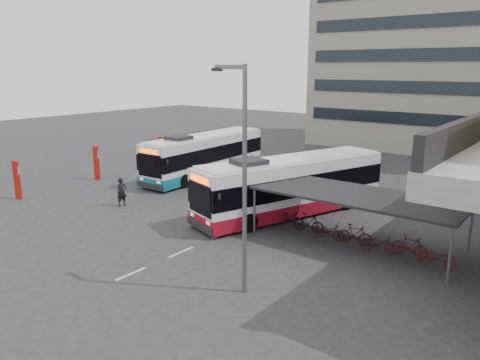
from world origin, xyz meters
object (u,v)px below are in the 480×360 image
Objects in this scene: bus_teal at (205,156)px; bus_main at (291,186)px; pedestrian at (122,192)px; lamp_post at (242,168)px.

bus_main is at bearing -24.09° from bus_teal.
bus_main is at bearing -49.21° from pedestrian.
lamp_post is at bearing -50.17° from bus_main.
pedestrian is at bearing -132.42° from bus_main.
pedestrian is (1.41, -9.41, -0.76)m from bus_teal.
bus_main is 1.45× the size of lamp_post.
bus_teal is at bearing 134.25° from lamp_post.
lamp_post reaches higher than bus_main.
lamp_post is (12.95, -4.54, 4.00)m from pedestrian.
pedestrian is at bearing 159.09° from lamp_post.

